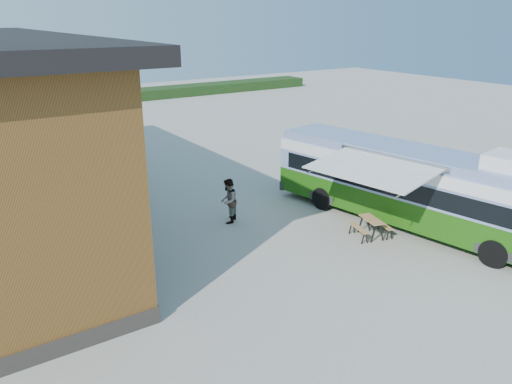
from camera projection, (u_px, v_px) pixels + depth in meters
ground at (332, 262)px, 17.43m from camera, size 100.00×100.00×0.00m
hedge at (141, 94)px, 51.23m from camera, size 40.00×3.00×1.00m
bus at (412, 184)px, 19.97m from camera, size 4.58×12.28×3.69m
awning at (374, 173)px, 18.27m from camera, size 3.49×4.87×0.54m
picnic_table at (371, 223)px, 19.26m from camera, size 1.58×1.48×0.75m
person_a at (121, 187)px, 22.09m from camera, size 0.83×0.78×1.90m
person_b at (228, 201)px, 20.51m from camera, size 1.15×1.14×1.88m
slurry_tanker at (63, 160)px, 24.38m from camera, size 2.66×6.92×2.57m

